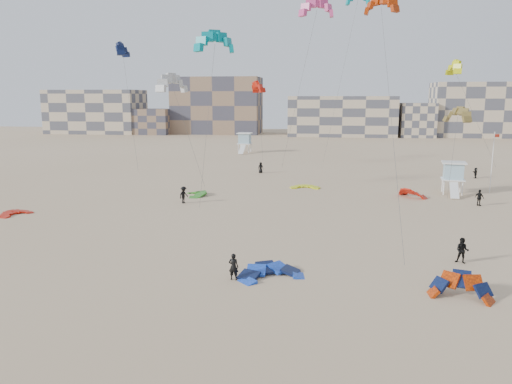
# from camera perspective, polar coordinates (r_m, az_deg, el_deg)

# --- Properties ---
(ground) EXTENTS (320.00, 320.00, 0.00)m
(ground) POSITION_cam_1_polar(r_m,az_deg,el_deg) (30.11, -4.93, -12.11)
(ground) COLOR tan
(ground) RESTS_ON ground
(kite_ground_blue) EXTENTS (5.92, 6.03, 2.38)m
(kite_ground_blue) POSITION_cam_1_polar(r_m,az_deg,el_deg) (33.47, 1.73, -9.67)
(kite_ground_blue) COLOR blue
(kite_ground_blue) RESTS_ON ground
(kite_ground_orange) EXTENTS (4.36, 4.35, 3.63)m
(kite_ground_orange) POSITION_cam_1_polar(r_m,az_deg,el_deg) (32.53, 22.30, -11.13)
(kite_ground_orange) COLOR #FF4301
(kite_ground_orange) RESTS_ON ground
(kite_ground_red) EXTENTS (4.18, 4.09, 1.13)m
(kite_ground_red) POSITION_cam_1_polar(r_m,az_deg,el_deg) (56.01, -25.78, -2.36)
(kite_ground_red) COLOR red
(kite_ground_red) RESTS_ON ground
(kite_ground_green) EXTENTS (4.86, 4.71, 1.69)m
(kite_ground_green) POSITION_cam_1_polar(r_m,az_deg,el_deg) (60.87, -6.92, -0.37)
(kite_ground_green) COLOR #368E1F
(kite_ground_green) RESTS_ON ground
(kite_ground_red_far) EXTENTS (4.96, 4.95, 3.27)m
(kite_ground_red_far) POSITION_cam_1_polar(r_m,az_deg,el_deg) (62.13, 17.39, -0.56)
(kite_ground_red_far) COLOR red
(kite_ground_red_far) RESTS_ON ground
(kite_ground_yellow) EXTENTS (3.50, 3.70, 0.71)m
(kite_ground_yellow) POSITION_cam_1_polar(r_m,az_deg,el_deg) (65.61, 5.62, 0.47)
(kite_ground_yellow) COLOR #DAE60F
(kite_ground_yellow) RESTS_ON ground
(kitesurfer_main) EXTENTS (0.69, 0.48, 1.78)m
(kitesurfer_main) POSITION_cam_1_polar(r_m,az_deg,el_deg) (32.68, -2.58, -8.53)
(kitesurfer_main) COLOR black
(kitesurfer_main) RESTS_ON ground
(kitesurfer_b) EXTENTS (1.11, 1.00, 1.86)m
(kitesurfer_b) POSITION_cam_1_polar(r_m,az_deg,el_deg) (38.70, 22.51, -6.20)
(kitesurfer_b) COLOR black
(kitesurfer_b) RESTS_ON ground
(kitesurfer_c) EXTENTS (1.19, 1.41, 1.89)m
(kitesurfer_c) POSITION_cam_1_polar(r_m,az_deg,el_deg) (56.33, -8.27, -0.33)
(kitesurfer_c) COLOR black
(kitesurfer_c) RESTS_ON ground
(kitesurfer_d) EXTENTS (1.03, 1.07, 1.79)m
(kitesurfer_d) POSITION_cam_1_polar(r_m,az_deg,el_deg) (59.64, 24.17, -0.60)
(kitesurfer_d) COLOR black
(kitesurfer_d) RESTS_ON ground
(kitesurfer_e) EXTENTS (0.95, 0.76, 1.71)m
(kitesurfer_e) POSITION_cam_1_polar(r_m,az_deg,el_deg) (78.10, 0.54, 2.81)
(kitesurfer_e) COLOR black
(kitesurfer_e) RESTS_ON ground
(kitesurfer_f) EXTENTS (0.55, 1.47, 1.56)m
(kitesurfer_f) POSITION_cam_1_polar(r_m,az_deg,el_deg) (79.90, 23.80, 2.01)
(kitesurfer_f) COLOR black
(kitesurfer_f) RESTS_ON ground
(kite_fly_teal_a) EXTENTS (5.22, 5.24, 17.09)m
(kite_fly_teal_a) POSITION_cam_1_polar(r_m,az_deg,el_deg) (50.99, -4.72, 16.52)
(kite_fly_teal_a) COLOR #02889D
(kite_fly_teal_a) RESTS_ON ground
(kite_fly_orange) EXTENTS (5.01, 30.66, 22.06)m
(kite_fly_orange) POSITION_cam_1_polar(r_m,az_deg,el_deg) (61.10, 14.10, 19.88)
(kite_fly_orange) COLOR #FF4301
(kite_fly_orange) RESTS_ON ground
(kite_fly_grey) EXTENTS (6.56, 5.54, 13.45)m
(kite_fly_grey) POSITION_cam_1_polar(r_m,az_deg,el_deg) (60.87, -9.56, 11.97)
(kite_fly_grey) COLOR white
(kite_fly_grey) RESTS_ON ground
(kite_fly_pink) EXTENTS (7.89, 12.05, 23.00)m
(kite_fly_pink) POSITION_cam_1_polar(r_m,az_deg,el_deg) (67.54, 6.99, 20.00)
(kite_fly_pink) COLOR #E14185
(kite_fly_pink) RESTS_ON ground
(kite_fly_olive) EXTENTS (4.71, 7.47, 10.01)m
(kite_fly_olive) POSITION_cam_1_polar(r_m,az_deg,el_deg) (61.56, 22.06, 8.04)
(kite_fly_olive) COLOR brown
(kite_fly_olive) RESTS_ON ground
(kite_fly_yellow) EXTENTS (10.67, 8.06, 15.90)m
(kite_fly_yellow) POSITION_cam_1_polar(r_m,az_deg,el_deg) (77.48, 21.70, 12.93)
(kite_fly_yellow) COLOR #DAE60F
(kite_fly_yellow) RESTS_ON ground
(kite_fly_navy) EXTENTS (5.31, 5.80, 18.90)m
(kite_fly_navy) POSITION_cam_1_polar(r_m,az_deg,el_deg) (78.65, -15.01, 15.32)
(kite_fly_navy) COLOR #0E1E43
(kite_fly_navy) RESTS_ON ground
(kite_fly_teal_b) EXTENTS (6.57, 3.64, 26.76)m
(kite_fly_teal_b) POSITION_cam_1_polar(r_m,az_deg,el_deg) (84.15, 11.58, 20.71)
(kite_fly_teal_b) COLOR #02889D
(kite_fly_teal_b) RESTS_ON ground
(kite_fly_red) EXTENTS (5.23, 5.16, 13.80)m
(kite_fly_red) POSITION_cam_1_polar(r_m,az_deg,el_deg) (87.51, 0.25, 11.80)
(kite_fly_red) COLOR red
(kite_fly_red) RESTS_ON ground
(lifeguard_tower_near) EXTENTS (3.12, 5.56, 3.93)m
(lifeguard_tower_near) POSITION_cam_1_polar(r_m,az_deg,el_deg) (65.77, 21.59, 1.50)
(lifeguard_tower_near) COLOR white
(lifeguard_tower_near) RESTS_ON ground
(lifeguard_tower_far) EXTENTS (3.10, 5.79, 4.21)m
(lifeguard_tower_far) POSITION_cam_1_polar(r_m,az_deg,el_deg) (107.37, -1.30, 5.65)
(lifeguard_tower_far) COLOR white
(lifeguard_tower_far) RESTS_ON ground
(flagpole) EXTENTS (0.61, 0.09, 7.55)m
(flagpole) POSITION_cam_1_polar(r_m,az_deg,el_deg) (68.13, 25.40, 3.24)
(flagpole) COLOR white
(flagpole) RESTS_ON ground
(condo_west_a) EXTENTS (30.00, 15.00, 14.00)m
(condo_west_a) POSITION_cam_1_polar(r_m,az_deg,el_deg) (174.70, -17.80, 8.74)
(condo_west_a) COLOR #C1AD8E
(condo_west_a) RESTS_ON ground
(condo_west_b) EXTENTS (28.00, 14.00, 18.00)m
(condo_west_b) POSITION_cam_1_polar(r_m,az_deg,el_deg) (165.08, -4.45, 9.82)
(condo_west_b) COLOR #83664F
(condo_west_b) RESTS_ON ground
(condo_mid) EXTENTS (32.00, 16.00, 12.00)m
(condo_mid) POSITION_cam_1_polar(r_m,az_deg,el_deg) (157.10, 9.77, 8.56)
(condo_mid) COLOR #C1AD8E
(condo_mid) RESTS_ON ground
(condo_east) EXTENTS (26.00, 14.00, 16.00)m
(condo_east) POSITION_cam_1_polar(r_m,az_deg,el_deg) (164.84, 23.98, 8.59)
(condo_east) COLOR #C1AD8E
(condo_east) RESTS_ON ground
(condo_fill_left) EXTENTS (12.00, 10.00, 8.00)m
(condo_fill_left) POSITION_cam_1_polar(r_m,az_deg,el_deg) (165.14, -11.74, 7.89)
(condo_fill_left) COLOR #83664F
(condo_fill_left) RESTS_ON ground
(condo_fill_right) EXTENTS (10.00, 10.00, 10.00)m
(condo_fill_right) POSITION_cam_1_polar(r_m,az_deg,el_deg) (157.18, 17.89, 7.83)
(condo_fill_right) COLOR #C1AD8E
(condo_fill_right) RESTS_ON ground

